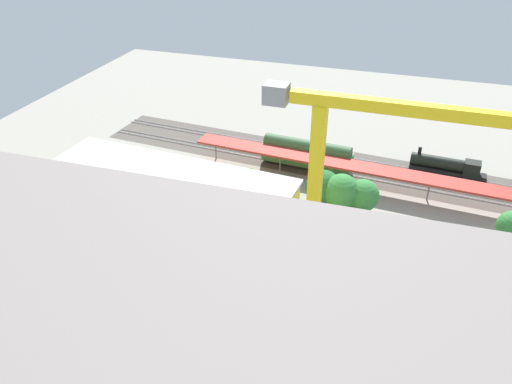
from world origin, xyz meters
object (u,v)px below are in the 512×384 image
freight_coach_far (307,153)px  parked_car_1 (392,257)px  parked_car_6 (178,216)px  street_tree_0 (249,182)px  parked_car_4 (259,232)px  tower_crane (333,212)px  street_tree_3 (323,188)px  parked_car_0 (440,268)px  platform_canopy_near (352,166)px  street_tree_4 (136,161)px  traffic_light (356,234)px  construction_building (154,253)px  parked_car_5 (220,223)px  street_tree_5 (512,226)px  locomotive (449,166)px  parked_car_2 (345,245)px  street_tree_1 (341,192)px  parked_car_3 (301,239)px  street_tree_2 (363,196)px  box_truck_0 (130,214)px

freight_coach_far → parked_car_1: bearing=127.3°
parked_car_6 → street_tree_0: (-10.34, -8.58, 4.11)m
parked_car_4 → tower_crane: (-14.41, 19.15, 19.42)m
parked_car_1 → street_tree_3: size_ratio=0.52×
parked_car_0 → platform_canopy_near: bearing=-52.0°
street_tree_4 → traffic_light: 45.33m
construction_building → street_tree_4: 35.06m
parked_car_5 → construction_building: size_ratio=0.15×
street_tree_3 → construction_building: bearing=59.1°
platform_canopy_near → street_tree_5: (-27.28, 12.20, -0.02)m
street_tree_3 → parked_car_5: bearing=29.6°
street_tree_4 → street_tree_5: size_ratio=1.11×
parked_car_6 → traffic_light: bearing=178.0°
freight_coach_far → parked_car_4: bearing=85.5°
locomotive → parked_car_6: locomotive is taller
parked_car_2 → street_tree_1: bearing=-73.3°
street_tree_5 → traffic_light: 25.43m
street_tree_5 → parked_car_1: bearing=28.0°
construction_building → street_tree_5: bearing=-144.8°
parked_car_6 → street_tree_4: street_tree_4 is taller
parked_car_3 → street_tree_3: bearing=-99.8°
locomotive → parked_car_2: (16.05, 31.30, -0.91)m
parked_car_6 → traffic_light: (-31.00, 1.10, 3.96)m
locomotive → street_tree_2: size_ratio=1.83×
platform_canopy_near → parked_car_0: size_ratio=15.07×
tower_crane → platform_canopy_near: bearing=-86.5°
construction_building → traffic_light: bearing=-138.8°
parked_car_3 → parked_car_5: parked_car_5 is taller
street_tree_1 → street_tree_2: bearing=-165.3°
street_tree_5 → traffic_light: traffic_light is taller
street_tree_3 → parked_car_2: bearing=122.9°
street_tree_5 → box_truck_0: bearing=11.4°
street_tree_5 → locomotive: bearing=-68.6°
parked_car_0 → street_tree_4: bearing=-9.5°
construction_building → street_tree_3: size_ratio=3.76×
freight_coach_far → street_tree_2: (-13.46, 16.67, 2.21)m
street_tree_0 → traffic_light: (-20.67, 9.68, -0.15)m
parked_car_3 → parked_car_6: parked_car_6 is taller
street_tree_2 → traffic_light: street_tree_2 is taller
tower_crane → street_tree_1: 30.99m
parked_car_1 → traffic_light: (5.80, 1.01, 3.89)m
street_tree_4 → street_tree_1: bearing=178.6°
parked_car_0 → parked_car_5: (36.13, -0.57, 0.04)m
street_tree_4 → box_truck_0: bearing=114.2°
parked_car_0 → parked_car_2: size_ratio=1.06×
parked_car_4 → street_tree_1: size_ratio=0.50×
freight_coach_far → street_tree_5: 40.72m
street_tree_4 → parked_car_6: bearing=145.1°
parked_car_1 → street_tree_1: 13.86m
street_tree_4 → parked_car_4: bearing=161.7°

